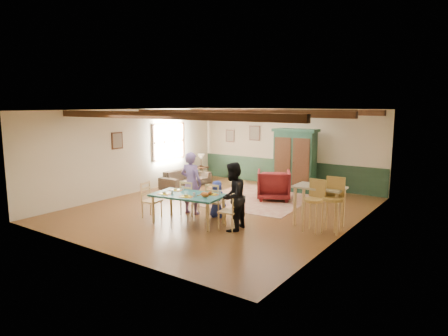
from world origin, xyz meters
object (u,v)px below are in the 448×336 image
Objects in this scene: sofa at (186,178)px; dining_chair_far_left at (190,198)px; person_man at (191,183)px; person_child at (217,199)px; cat at (205,194)px; dining_table at (188,209)px; counter_table at (319,206)px; armchair at (274,185)px; table_lamp at (201,160)px; bar_stool_left at (313,206)px; dining_chair_end_right at (229,210)px; person_woman at (233,197)px; dining_chair_end_left at (152,200)px; dining_chair_far_right at (215,201)px; bar_stool_right at (332,206)px; armoire at (295,160)px; end_table at (201,174)px.

dining_chair_far_left is at bearing -137.84° from sofa.
person_man reaches higher than person_child.
cat is 0.17× the size of sofa.
dining_table is 3.11m from counter_table.
person_child reaches higher than armchair.
cat is at bearing -2.29° from dining_table.
person_man is at bearing 0.00° from person_child.
person_child is 2.55m from armchair.
person_child is 1.97× the size of table_lamp.
dining_chair_far_left is 0.78× the size of counter_table.
bar_stool_left is at bearing -83.05° from counter_table.
dining_chair_end_right is at bearing -145.23° from bar_stool_left.
dining_chair_far_left is 1.74m from person_woman.
cat is (1.61, 0.13, 0.35)m from dining_chair_end_left.
sofa is (-3.20, 2.55, -0.19)m from person_child.
dining_chair_end_left is 0.78× the size of counter_table.
sofa is at bearing -47.26° from dining_chair_far_right.
dining_chair_end_left is 1.00× the size of dining_chair_end_right.
person_child is at bearing 71.45° from dining_table.
dining_chair_far_right is at bearing -159.70° from counter_table.
counter_table reaches higher than dining_chair_end_right.
person_woman is at bearing -144.09° from bar_stool_left.
person_child is (0.74, 0.18, 0.03)m from dining_chair_far_left.
cat is at bearing -156.19° from bar_stool_right.
dining_chair_end_right is at bearing -85.56° from armoire.
dining_chair_end_left is 2.64× the size of cat.
counter_table is at bearing -26.17° from end_table.
dining_chair_far_left is at bearing 139.20° from cat.
counter_table reaches higher than cat.
dining_chair_far_left and dining_chair_end_left have the same top height.
armoire reaches higher than person_man.
dining_chair_end_right is 0.91× the size of armchair.
armoire reaches higher than dining_chair_end_left.
armchair is 3.82m from table_lamp.
person_man is 1.74m from person_woman.
bar_stool_left reaches higher than armchair.
dining_table is 3.53× the size of table_lamp.
dining_chair_far_right reaches higher than sofa.
dining_chair_end_left is 0.76× the size of bar_stool_left.
cat is 0.29× the size of bar_stool_left.
dining_chair_end_right is at bearing -45.70° from end_table.
table_lamp reaches higher than armchair.
person_woman is at bearing -44.98° from end_table.
end_table is at bearing 149.60° from bar_stool_right.
dining_chair_far_left is 2.90m from armchair.
person_man is (0.60, 0.85, 0.37)m from dining_chair_end_left.
dining_chair_far_right is 1.70× the size of end_table.
person_woman is 1.36× the size of counter_table.
dining_chair_far_left is at bearing -114.92° from dining_chair_end_right.
dining_chair_far_left is at bearing -172.74° from bar_stool_right.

